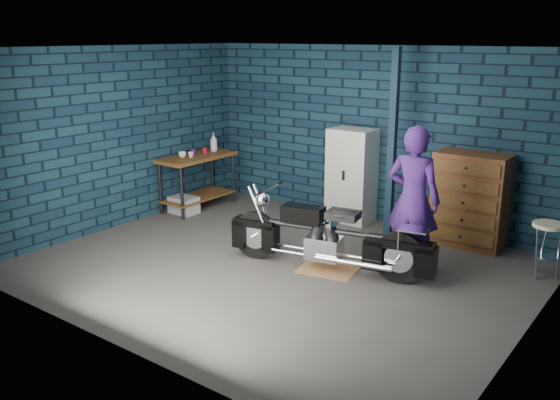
# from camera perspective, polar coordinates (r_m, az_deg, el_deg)

# --- Properties ---
(ground) EXTENTS (6.00, 6.00, 0.00)m
(ground) POSITION_cam_1_polar(r_m,az_deg,el_deg) (7.58, -0.14, -6.43)
(ground) COLOR #43413F
(ground) RESTS_ON ground
(room_walls) EXTENTS (6.02, 5.01, 2.71)m
(room_walls) POSITION_cam_1_polar(r_m,az_deg,el_deg) (7.53, 2.40, 8.41)
(room_walls) COLOR #102335
(room_walls) RESTS_ON ground
(support_post) EXTENTS (0.10, 0.10, 2.70)m
(support_post) POSITION_cam_1_polar(r_m,az_deg,el_deg) (8.54, 10.75, 5.27)
(support_post) COLOR #102333
(support_post) RESTS_ON ground
(workbench) EXTENTS (0.60, 1.40, 0.91)m
(workbench) POSITION_cam_1_polar(r_m,az_deg,el_deg) (10.07, -7.90, 1.74)
(workbench) COLOR brown
(workbench) RESTS_ON ground
(drip_mat) EXTENTS (0.79, 0.66, 0.01)m
(drip_mat) POSITION_cam_1_polar(r_m,az_deg,el_deg) (7.51, 4.61, -6.69)
(drip_mat) COLOR olive
(drip_mat) RESTS_ON ground
(motorcycle) EXTENTS (2.33, 1.05, 0.99)m
(motorcycle) POSITION_cam_1_polar(r_m,az_deg,el_deg) (7.33, 4.70, -3.12)
(motorcycle) COLOR black
(motorcycle) RESTS_ON ground
(person) EXTENTS (0.69, 0.48, 1.82)m
(person) POSITION_cam_1_polar(r_m,az_deg,el_deg) (7.38, 12.70, 0.03)
(person) COLOR #411E70
(person) RESTS_ON ground
(storage_bin) EXTENTS (0.45, 0.32, 0.28)m
(storage_bin) POSITION_cam_1_polar(r_m,az_deg,el_deg) (9.89, -9.24, -0.47)
(storage_bin) COLOR #97999F
(storage_bin) RESTS_ON ground
(locker) EXTENTS (0.68, 0.49, 1.46)m
(locker) POSITION_cam_1_polar(r_m,az_deg,el_deg) (9.28, 6.88, 2.34)
(locker) COLOR silver
(locker) RESTS_ON ground
(tool_chest) EXTENTS (0.98, 0.54, 1.30)m
(tool_chest) POSITION_cam_1_polar(r_m,az_deg,el_deg) (8.56, 17.80, -0.00)
(tool_chest) COLOR brown
(tool_chest) RESTS_ON ground
(shop_stool) EXTENTS (0.39, 0.39, 0.69)m
(shop_stool) POSITION_cam_1_polar(r_m,az_deg,el_deg) (7.84, 24.21, -4.44)
(shop_stool) COLOR beige
(shop_stool) RESTS_ON ground
(cup_a) EXTENTS (0.16, 0.16, 0.10)m
(cup_a) POSITION_cam_1_polar(r_m,az_deg,el_deg) (9.82, -9.38, 4.34)
(cup_a) COLOR beige
(cup_a) RESTS_ON workbench
(cup_b) EXTENTS (0.12, 0.12, 0.09)m
(cup_b) POSITION_cam_1_polar(r_m,az_deg,el_deg) (9.81, -8.57, 4.34)
(cup_b) COLOR beige
(cup_b) RESTS_ON workbench
(mug_purple) EXTENTS (0.07, 0.07, 0.10)m
(mug_purple) POSITION_cam_1_polar(r_m,az_deg,el_deg) (10.00, -8.35, 4.59)
(mug_purple) COLOR #601A69
(mug_purple) RESTS_ON workbench
(mug_red) EXTENTS (0.10, 0.10, 0.11)m
(mug_red) POSITION_cam_1_polar(r_m,az_deg,el_deg) (10.07, -7.24, 4.74)
(mug_red) COLOR maroon
(mug_red) RESTS_ON workbench
(bottle) EXTENTS (0.16, 0.16, 0.31)m
(bottle) POSITION_cam_1_polar(r_m,az_deg,el_deg) (10.26, -6.40, 5.56)
(bottle) COLOR #97999F
(bottle) RESTS_ON workbench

